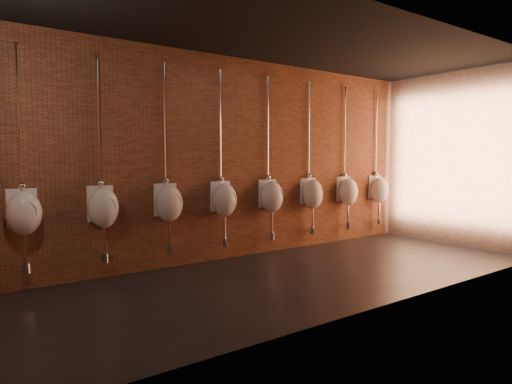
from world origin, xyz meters
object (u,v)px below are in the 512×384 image
Objects in this scene: urinal_8 at (379,189)px; urinal_1 at (24,212)px; urinal_3 at (169,203)px; urinal_4 at (224,199)px; urinal_5 at (271,196)px; urinal_7 at (348,191)px; urinal_2 at (103,207)px; urinal_6 at (312,193)px.

urinal_1 is at bearing 180.00° from urinal_8.
urinal_4 is (0.94, 0.00, 0.00)m from urinal_3.
urinal_1 is 1.00× the size of urinal_8.
urinal_1 is 3.75m from urinal_5.
urinal_1 is at bearing 180.00° from urinal_7.
urinal_5 is (2.81, 0.00, 0.00)m from urinal_2.
urinal_1 is 1.00× the size of urinal_6.
urinal_8 is at bearing 0.00° from urinal_1.
urinal_3 is at bearing 0.00° from urinal_2.
urinal_8 is at bearing 0.00° from urinal_7.
urinal_4 is 3.75m from urinal_8.
urinal_7 is at bearing 0.00° from urinal_3.
urinal_5 is 1.00× the size of urinal_7.
urinal_5 is 2.81m from urinal_8.
urinal_5 is at bearing 0.00° from urinal_1.
urinal_3 is (0.94, 0.00, 0.00)m from urinal_2.
urinal_4 is at bearing 180.00° from urinal_7.
urinal_5 is at bearing 180.00° from urinal_7.
urinal_6 is at bearing 0.00° from urinal_5.
urinal_7 is (0.94, 0.00, 0.00)m from urinal_6.
urinal_1 is at bearing 180.00° from urinal_4.
urinal_7 is at bearing 0.00° from urinal_5.
urinal_3 is at bearing 180.00° from urinal_5.
urinal_3 is 3.75m from urinal_7.
urinal_4 is 1.87m from urinal_6.
urinal_3 is at bearing 0.00° from urinal_1.
urinal_3 is at bearing 180.00° from urinal_7.
urinal_4 is 1.00× the size of urinal_5.
urinal_1 is 6.56m from urinal_8.
urinal_1 is 0.94m from urinal_2.
urinal_8 is (1.87, 0.00, 0.00)m from urinal_6.
urinal_1 is 1.00× the size of urinal_3.
urinal_2 is 1.87m from urinal_4.
urinal_1 and urinal_3 have the same top height.
urinal_4 is 1.00× the size of urinal_8.
urinal_4 is at bearing 0.00° from urinal_3.
urinal_3 is at bearing 180.00° from urinal_8.
urinal_3 is 1.00× the size of urinal_8.
urinal_3 is 4.69m from urinal_8.
urinal_5 and urinal_7 have the same top height.
urinal_1 is 1.00× the size of urinal_4.
urinal_2 is 2.81m from urinal_5.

